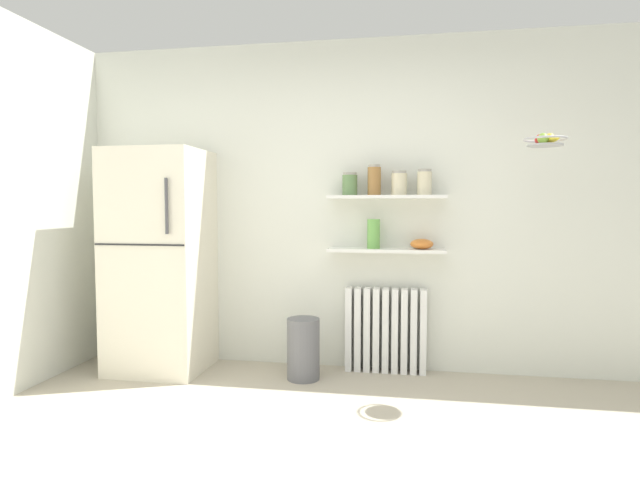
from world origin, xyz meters
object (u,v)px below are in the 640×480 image
object	(u,v)px
radiator	(386,330)
storage_jar_1	(374,180)
trash_bin	(303,349)
storage_jar_0	(350,184)
shelf_bowl	(422,244)
refrigerator	(160,261)
hanging_fruit_basket	(546,140)
storage_jar_3	(425,182)
storage_jar_2	(399,183)
vase	(374,234)

from	to	relation	value
radiator	storage_jar_1	bearing A→B (deg)	-162.36
storage_jar_1	trash_bin	size ratio (longest dim) A/B	0.51
storage_jar_0	shelf_bowl	bearing A→B (deg)	-0.00
refrigerator	storage_jar_0	distance (m)	1.61
storage_jar_1	hanging_fruit_basket	xyz separation A→B (m)	(1.14, -0.37, 0.23)
storage_jar_0	storage_jar_3	distance (m)	0.57
storage_jar_2	storage_jar_3	distance (m)	0.19
radiator	shelf_bowl	bearing A→B (deg)	-6.38
storage_jar_3	trash_bin	distance (m)	1.55
storage_jar_2	trash_bin	distance (m)	1.44
storage_jar_1	radiator	bearing A→B (deg)	17.64
refrigerator	trash_bin	distance (m)	1.33
vase	shelf_bowl	size ratio (longest dim) A/B	1.30
refrigerator	storage_jar_2	xyz separation A→B (m)	(1.85, 0.20, 0.60)
refrigerator	radiator	world-z (taller)	refrigerator
trash_bin	radiator	bearing A→B (deg)	25.01
storage_jar_3	shelf_bowl	bearing A→B (deg)	180.00
storage_jar_1	shelf_bowl	world-z (taller)	storage_jar_1
storage_jar_2	hanging_fruit_basket	size ratio (longest dim) A/B	0.67
refrigerator	storage_jar_3	xyz separation A→B (m)	(2.04, 0.20, 0.61)
storage_jar_0	storage_jar_1	bearing A→B (deg)	-0.00
vase	storage_jar_2	bearing A→B (deg)	0.00
vase	trash_bin	size ratio (longest dim) A/B	0.49
vase	radiator	bearing A→B (deg)	17.32
storage_jar_1	trash_bin	bearing A→B (deg)	-153.70
hanging_fruit_basket	shelf_bowl	bearing A→B (deg)	154.22
storage_jar_3	vase	xyz separation A→B (m)	(-0.38, 0.00, -0.39)
shelf_bowl	radiator	bearing A→B (deg)	173.62
refrigerator	trash_bin	xyz separation A→B (m)	(1.16, -0.05, -0.64)
refrigerator	storage_jar_2	bearing A→B (deg)	6.27
vase	shelf_bowl	bearing A→B (deg)	0.00
hanging_fruit_basket	storage_jar_2	bearing A→B (deg)	158.48
vase	hanging_fruit_basket	size ratio (longest dim) A/B	0.82
radiator	shelf_bowl	size ratio (longest dim) A/B	3.78
shelf_bowl	trash_bin	size ratio (longest dim) A/B	0.38
storage_jar_0	storage_jar_2	distance (m)	0.38
storage_jar_0	hanging_fruit_basket	bearing A→B (deg)	-15.75
refrigerator	vase	bearing A→B (deg)	6.98
refrigerator	storage_jar_0	size ratio (longest dim) A/B	9.84
shelf_bowl	vase	bearing A→B (deg)	180.00
storage_jar_0	vase	world-z (taller)	storage_jar_0
vase	trash_bin	bearing A→B (deg)	-153.61
vase	trash_bin	distance (m)	1.02
storage_jar_2	storage_jar_1	bearing A→B (deg)	180.00
refrigerator	shelf_bowl	bearing A→B (deg)	5.73
refrigerator	storage_jar_3	size ratio (longest dim) A/B	8.91
storage_jar_3	hanging_fruit_basket	world-z (taller)	hanging_fruit_basket
refrigerator	storage_jar_1	bearing A→B (deg)	6.97
trash_bin	storage_jar_1	bearing A→B (deg)	26.30
vase	shelf_bowl	xyz separation A→B (m)	(0.36, 0.00, -0.07)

